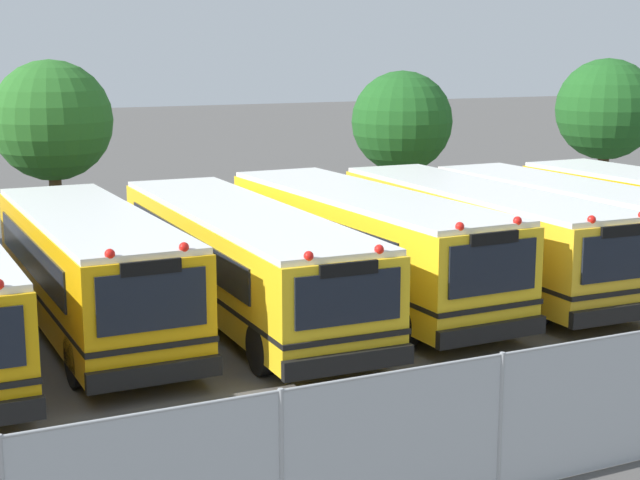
{
  "coord_description": "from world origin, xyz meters",
  "views": [
    {
      "loc": [
        -11.1,
        -20.34,
        6.06
      ],
      "look_at": [
        -1.25,
        0.0,
        1.6
      ],
      "focal_mm": 54.69,
      "sensor_mm": 36.0,
      "label": 1
    }
  ],
  "objects": [
    {
      "name": "school_bus_1",
      "position": [
        -6.67,
        0.04,
        1.45
      ],
      "size": [
        2.44,
        9.5,
        2.76
      ],
      "rotation": [
        0.0,
        0.0,
        3.14
      ],
      "color": "#EAA80C",
      "rests_on": "ground_plane"
    },
    {
      "name": "school_bus_2",
      "position": [
        -3.2,
        0.18,
        1.37
      ],
      "size": [
        2.87,
        11.66,
        2.59
      ],
      "rotation": [
        0.0,
        0.0,
        3.11
      ],
      "color": "yellow",
      "rests_on": "ground_plane"
    },
    {
      "name": "school_bus_5",
      "position": [
        6.56,
        0.19,
        1.36
      ],
      "size": [
        2.53,
        10.36,
        2.57
      ],
      "rotation": [
        0.0,
        0.0,
        3.15
      ],
      "color": "yellow",
      "rests_on": "ground_plane"
    },
    {
      "name": "school_bus_4",
      "position": [
        3.4,
        0.16,
        1.41
      ],
      "size": [
        2.76,
        10.86,
        2.67
      ],
      "rotation": [
        0.0,
        0.0,
        3.12
      ],
      "color": "yellow",
      "rests_on": "ground_plane"
    },
    {
      "name": "tree_3",
      "position": [
        17.01,
        10.78,
        3.67
      ],
      "size": [
        4.15,
        4.15,
        5.67
      ],
      "color": "#4C3823",
      "rests_on": "ground_plane"
    },
    {
      "name": "school_bus_3",
      "position": [
        -0.04,
        0.07,
        1.46
      ],
      "size": [
        2.8,
        10.52,
        2.77
      ],
      "rotation": [
        0.0,
        0.0,
        3.16
      ],
      "color": "yellow",
      "rests_on": "ground_plane"
    },
    {
      "name": "tree_2",
      "position": [
        6.62,
        9.7,
        3.44
      ],
      "size": [
        3.6,
        3.6,
        5.29
      ],
      "color": "#4C3823",
      "rests_on": "ground_plane"
    },
    {
      "name": "tree_1",
      "position": [
        -5.2,
        11.71,
        3.71
      ],
      "size": [
        3.88,
        3.88,
        5.72
      ],
      "color": "#4C3823",
      "rests_on": "ground_plane"
    },
    {
      "name": "ground_plane",
      "position": [
        0.0,
        0.0,
        0.0
      ],
      "size": [
        160.0,
        160.0,
        0.0
      ],
      "primitive_type": "plane",
      "color": "#514F4C"
    }
  ]
}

